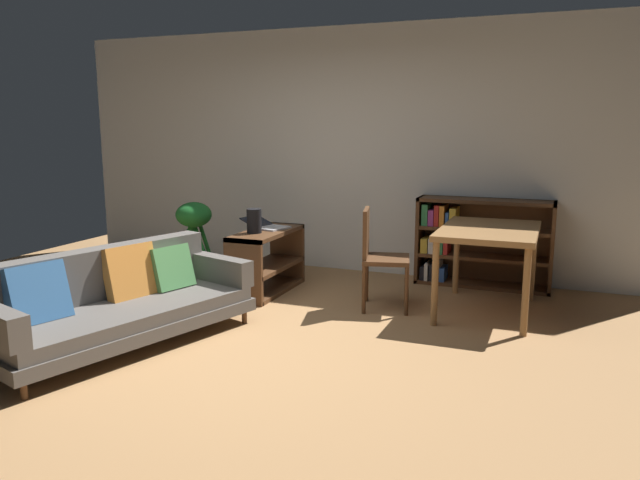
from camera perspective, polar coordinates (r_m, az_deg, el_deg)
name	(u,v)px	position (r m, az deg, el deg)	size (l,w,h in m)	color
ground_plane	(228,345)	(4.76, -8.57, -9.64)	(8.16, 8.16, 0.00)	#A87A4C
back_wall_panel	(346,151)	(6.93, 2.48, 8.28)	(6.80, 0.10, 2.70)	silver
fabric_couch	(116,300)	(4.92, -18.52, -5.36)	(1.37, 2.17, 0.72)	#56351E
media_console	(267,262)	(6.09, -4.98, -2.08)	(0.39, 1.01, 0.62)	#56351E
open_laptop	(267,225)	(6.19, -4.97, 1.37)	(0.51, 0.39, 0.10)	silver
desk_speaker	(254,221)	(5.90, -6.17, 1.79)	(0.14, 0.14, 0.23)	black
potted_floor_plant	(194,233)	(6.74, -11.64, 0.66)	(0.40, 0.40, 0.83)	brown
dining_table	(489,238)	(5.53, 15.49, 0.22)	(0.81, 1.17, 0.76)	olive
dining_chair_near	(378,253)	(5.51, 5.46, -1.19)	(0.50, 0.51, 0.91)	#56351E
bookshelf	(474,242)	(6.51, 14.17, -0.16)	(1.35, 0.34, 0.90)	#56351E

